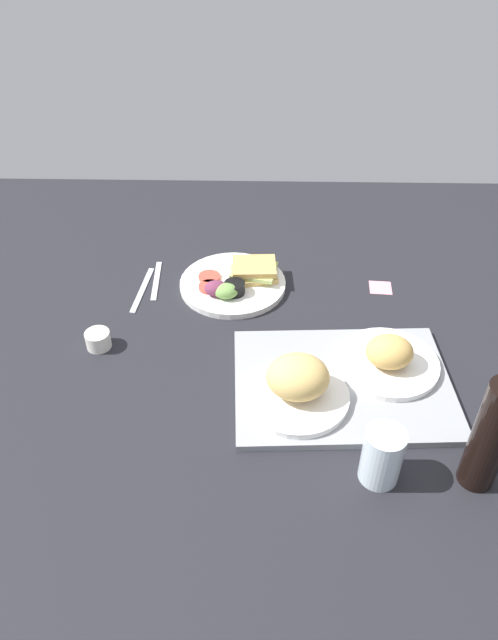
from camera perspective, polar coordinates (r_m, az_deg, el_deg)
name	(u,v)px	position (r cm, az deg, el deg)	size (l,w,h in cm)	color
ground_plane	(258,330)	(140.14, 0.85, -0.96)	(190.00, 150.00, 3.00)	black
serving_tray	(341,384)	(125.39, 8.90, -6.12)	(45.00, 33.00, 1.60)	gray
bread_plate_near	(387,358)	(127.98, 13.22, -3.58)	(21.78, 21.78, 8.17)	white
bread_plate_far	(296,384)	(117.69, 4.53, -6.17)	(21.53, 21.53, 10.00)	white
plate_with_salad	(234,282)	(149.89, -1.46, 3.70)	(27.04, 27.04, 5.40)	white
drinking_glass	(380,456)	(107.99, 12.59, -12.73)	(7.22, 7.22, 11.51)	silver
soda_bottle	(489,437)	(108.29, 22.24, -10.41)	(6.40, 6.40, 23.38)	black
espresso_cup	(97,340)	(136.56, -14.54, -1.85)	(5.60, 5.60, 4.00)	silver
fork	(155,280)	(155.00, -9.09, 3.83)	(17.00, 1.40, 0.50)	#B7B7BC
knife	(141,289)	(152.40, -10.42, 2.95)	(19.00, 1.40, 0.50)	#B7B7BC
sticky_note	(379,288)	(154.45, 12.50, 3.09)	(5.60, 5.60, 0.12)	pink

